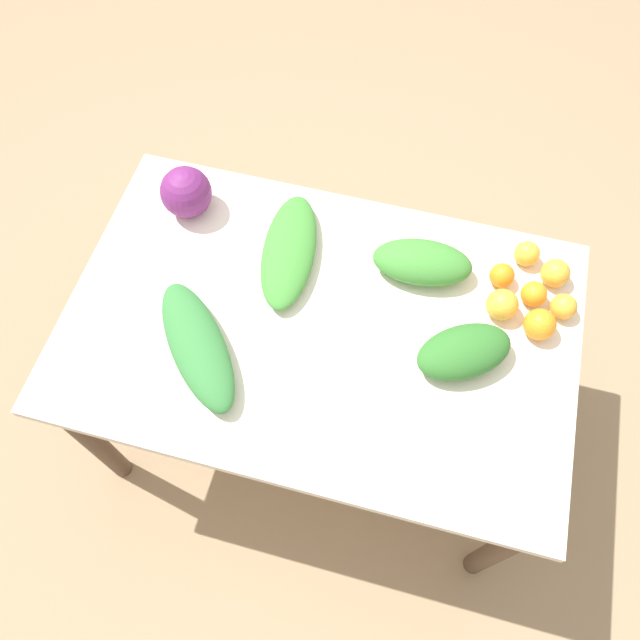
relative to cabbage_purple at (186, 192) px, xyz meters
The scene contains 14 objects.
ground_plane 0.95m from the cabbage_purple, 30.33° to the right, with size 8.00×8.00×0.00m, color #937A5B.
dining_table 0.56m from the cabbage_purple, 30.33° to the right, with size 1.35×0.86×0.71m.
cabbage_purple is the anchor object (origin of this frame).
greens_bunch_dandelion 0.88m from the cabbage_purple, 18.45° to the right, with size 0.25×0.14×0.09m, color #2D6B28.
greens_bunch_scallion 0.47m from the cabbage_purple, 66.75° to the right, with size 0.40×0.13×0.08m, color #337538.
greens_bunch_kale 0.34m from the cabbage_purple, 15.44° to the right, with size 0.38×0.14×0.06m, color #3D8433.
greens_bunch_beet_tops 0.69m from the cabbage_purple, ahead, with size 0.27×0.14×0.09m, color #3D8433.
orange_0 0.99m from the cabbage_purple, ahead, with size 0.07×0.07×0.07m, color orange.
orange_1 1.04m from the cabbage_purple, ahead, with size 0.08×0.08×0.08m, color #F9A833.
orange_2 1.07m from the cabbage_purple, ahead, with size 0.07×0.07×0.07m, color #F9A833.
orange_3 0.90m from the cabbage_purple, ahead, with size 0.07×0.07×0.07m, color orange.
orange_4 1.03m from the cabbage_purple, ahead, with size 0.08×0.08×0.08m, color orange.
orange_5 0.96m from the cabbage_purple, ahead, with size 0.07×0.07×0.07m, color #F9A833.
orange_6 0.92m from the cabbage_purple, ahead, with size 0.08×0.08×0.08m, color #F9A833.
Camera 1 is at (0.19, -0.73, 2.17)m, focal length 35.00 mm.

